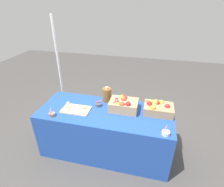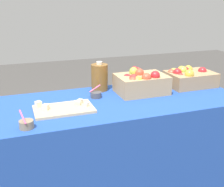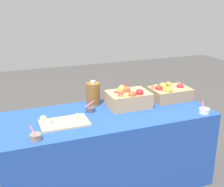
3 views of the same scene
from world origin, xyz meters
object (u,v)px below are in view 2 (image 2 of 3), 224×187
sample_bowl_mid (96,95)px  cutting_board_front (63,109)px  apple_crate_middle (141,82)px  cider_jug (100,77)px  apple_crate_left (189,77)px  sample_bowl_near (26,124)px

sample_bowl_mid → cutting_board_front: bearing=-148.0°
apple_crate_middle → cider_jug: cider_jug is taller
apple_crate_middle → apple_crate_left: bearing=5.5°
apple_crate_left → cider_jug: bearing=169.8°
cutting_board_front → sample_bowl_near: bearing=-140.6°
apple_crate_left → cider_jug: (-0.76, 0.14, 0.04)m
cutting_board_front → cider_jug: (0.37, 0.35, 0.10)m
apple_crate_middle → sample_bowl_near: bearing=-157.5°
cutting_board_front → sample_bowl_mid: 0.33m
sample_bowl_mid → cider_jug: (0.08, 0.17, 0.09)m
apple_crate_left → cutting_board_front: apple_crate_left is taller
apple_crate_middle → cider_jug: 0.34m
cutting_board_front → sample_bowl_near: size_ratio=3.75×
cutting_board_front → sample_bowl_mid: bearing=32.0°
sample_bowl_mid → cider_jug: cider_jug is taller
sample_bowl_near → cider_jug: cider_jug is taller
cutting_board_front → apple_crate_middle: bearing=14.3°
apple_crate_left → apple_crate_middle: size_ratio=1.00×
apple_crate_middle → cider_jug: bearing=147.3°
sample_bowl_near → cutting_board_front: bearing=39.4°
apple_crate_left → sample_bowl_near: (-1.39, -0.42, -0.05)m
cutting_board_front → sample_bowl_near: sample_bowl_near is taller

